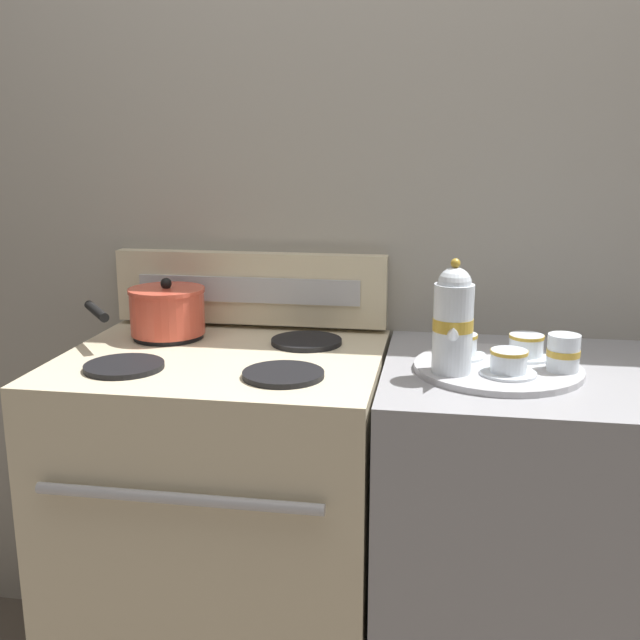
# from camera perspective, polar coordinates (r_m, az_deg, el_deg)

# --- Properties ---
(wall_back) EXTENTS (6.00, 0.05, 2.20)m
(wall_back) POSITION_cam_1_polar(r_m,az_deg,el_deg) (1.96, 5.83, 4.49)
(wall_back) COLOR #9E998E
(wall_back) RESTS_ON ground
(stove) EXTENTS (0.74, 0.63, 0.93)m
(stove) POSITION_cam_1_polar(r_m,az_deg,el_deg) (1.92, -7.14, -15.94)
(stove) COLOR beige
(stove) RESTS_ON ground
(control_panel) EXTENTS (0.72, 0.05, 0.19)m
(control_panel) POSITION_cam_1_polar(r_m,az_deg,el_deg) (1.98, -5.35, 2.43)
(control_panel) COLOR beige
(control_panel) RESTS_ON stove
(side_counter) EXTENTS (0.75, 0.60, 0.92)m
(side_counter) POSITION_cam_1_polar(r_m,az_deg,el_deg) (1.88, 16.66, -17.31)
(side_counter) COLOR #939399
(side_counter) RESTS_ON ground
(saucepan) EXTENTS (0.29, 0.27, 0.14)m
(saucepan) POSITION_cam_1_polar(r_m,az_deg,el_deg) (1.91, -11.65, 0.71)
(saucepan) COLOR #D14C38
(saucepan) RESTS_ON stove
(serving_tray) EXTENTS (0.36, 0.36, 0.01)m
(serving_tray) POSITION_cam_1_polar(r_m,az_deg,el_deg) (1.66, 13.38, -3.60)
(serving_tray) COLOR #B2B2B7
(serving_tray) RESTS_ON side_counter
(teapot) EXTENTS (0.08, 0.13, 0.24)m
(teapot) POSITION_cam_1_polar(r_m,az_deg,el_deg) (1.56, 10.11, 0.02)
(teapot) COLOR silver
(teapot) RESTS_ON serving_tray
(teacup_left) EXTENTS (0.12, 0.12, 0.05)m
(teacup_left) POSITION_cam_1_polar(r_m,az_deg,el_deg) (1.72, 15.43, -1.94)
(teacup_left) COLOR silver
(teacup_left) RESTS_ON serving_tray
(teacup_right) EXTENTS (0.12, 0.12, 0.05)m
(teacup_right) POSITION_cam_1_polar(r_m,az_deg,el_deg) (1.59, 14.18, -3.16)
(teacup_right) COLOR silver
(teacup_right) RESTS_ON serving_tray
(teacup_front) EXTENTS (0.12, 0.12, 0.05)m
(teacup_front) POSITION_cam_1_polar(r_m,az_deg,el_deg) (1.70, 10.61, -1.89)
(teacup_front) COLOR silver
(teacup_front) RESTS_ON serving_tray
(creamer_jug) EXTENTS (0.07, 0.07, 0.08)m
(creamer_jug) POSITION_cam_1_polar(r_m,az_deg,el_deg) (1.64, 18.05, -2.38)
(creamer_jug) COLOR silver
(creamer_jug) RESTS_ON serving_tray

